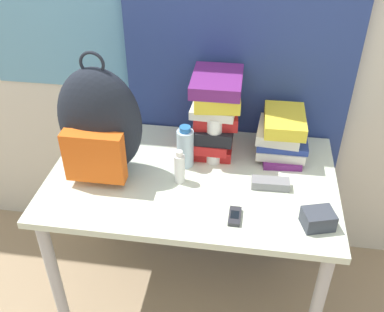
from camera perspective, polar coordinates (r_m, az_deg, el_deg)
wall_back at (r=2.02m, az=1.84°, el=17.10°), size 6.00×0.06×2.50m
curtain_blue at (r=1.95m, az=6.25°, el=16.29°), size 1.00×0.04×2.50m
desk at (r=1.92m, az=0.00°, el=-4.74°), size 1.18×0.74×0.74m
backpack at (r=1.80m, az=-11.67°, el=3.84°), size 0.34×0.23×0.52m
book_stack_left at (r=1.93m, az=2.93°, el=5.55°), size 0.22×0.29×0.36m
book_stack_center at (r=1.98m, az=11.29°, el=2.64°), size 0.22×0.27×0.19m
water_bottle at (r=1.87m, az=-0.86°, el=1.12°), size 0.07×0.07×0.19m
sports_bottle at (r=1.88m, az=2.82°, el=2.11°), size 0.06×0.06×0.24m
sunscreen_bottle at (r=1.79m, az=-1.60°, el=-1.50°), size 0.04×0.04×0.15m
cell_phone at (r=1.67m, az=5.45°, el=-7.63°), size 0.05×0.10×0.02m
sunglasses_case at (r=1.82m, az=9.92°, el=-3.46°), size 0.15×0.06×0.04m
camera_pouch at (r=1.68m, az=15.71°, el=-7.70°), size 0.13×0.11×0.07m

